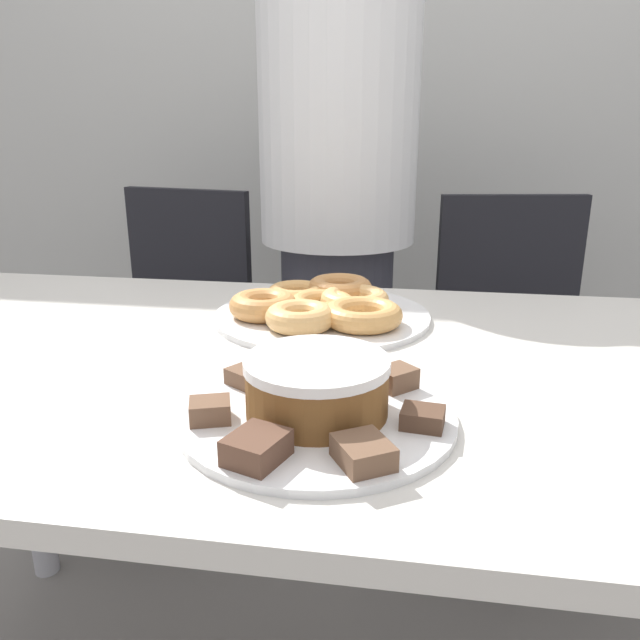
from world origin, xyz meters
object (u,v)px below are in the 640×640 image
object	(u,v)px
plate_cake	(317,416)
plate_donuts	(322,316)
office_chair_right	(517,381)
frosted_cake	(317,386)
office_chair_left	(169,360)
person_standing	(338,222)

from	to	relation	value
plate_cake	plate_donuts	bearing A→B (deg)	97.97
office_chair_right	plate_cake	size ratio (longest dim) A/B	2.83
plate_cake	frosted_cake	xyz separation A→B (m)	(0.00, 0.00, 0.04)
office_chair_right	plate_donuts	xyz separation A→B (m)	(-0.44, -0.56, 0.33)
office_chair_left	plate_donuts	size ratio (longest dim) A/B	2.42
office_chair_right	plate_donuts	bearing A→B (deg)	-138.10
plate_cake	plate_donuts	xyz separation A→B (m)	(-0.05, 0.39, -0.00)
person_standing	plate_donuts	distance (m)	0.59
office_chair_left	person_standing	bearing A→B (deg)	13.83
person_standing	office_chair_left	world-z (taller)	person_standing
plate_cake	plate_donuts	world-z (taller)	same
office_chair_left	office_chair_right	world-z (taller)	same
plate_cake	office_chair_left	bearing A→B (deg)	121.97
person_standing	office_chair_left	size ratio (longest dim) A/B	1.78
office_chair_left	plate_cake	bearing A→B (deg)	-47.09
office_chair_left	office_chair_right	distance (m)	0.98
office_chair_left	plate_donuts	world-z (taller)	office_chair_left
plate_donuts	frosted_cake	bearing A→B (deg)	-82.03
person_standing	office_chair_right	distance (m)	0.64
office_chair_right	plate_cake	distance (m)	1.08
person_standing	plate_cake	bearing A→B (deg)	-83.90
plate_donuts	office_chair_left	bearing A→B (deg)	133.80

